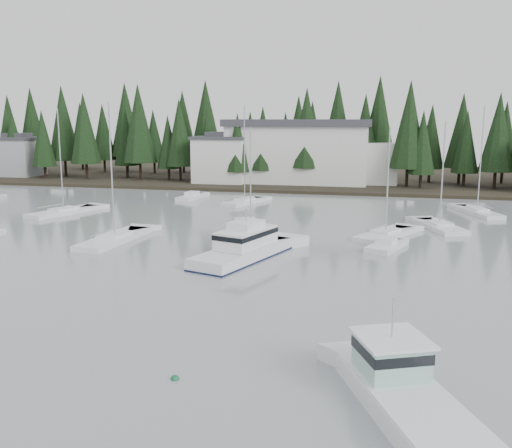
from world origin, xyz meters
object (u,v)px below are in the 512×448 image
(house_far_west, at_px, (18,156))
(sailboat_5, at_px, (245,203))
(cabin_cruiser_center, at_px, (244,250))
(sailboat_10, at_px, (251,230))
(sailboat_9, at_px, (115,240))
(runabout_1, at_px, (386,247))
(sailboat_0, at_px, (386,236))
(harbor_inn, at_px, (310,152))
(sailboat_11, at_px, (439,228))
(sailboat_7, at_px, (64,213))
(runabout_3, at_px, (192,198))
(sailboat_2, at_px, (477,213))
(lobster_boat_teal, at_px, (403,395))
(house_west, at_px, (222,159))

(house_far_west, relative_size, sailboat_5, 0.61)
(cabin_cruiser_center, bearing_deg, sailboat_10, 28.75)
(sailboat_9, xyz_separation_m, runabout_1, (25.48, 2.72, 0.07))
(sailboat_0, relative_size, sailboat_10, 1.00)
(harbor_inn, distance_m, sailboat_5, 25.17)
(sailboat_11, bearing_deg, sailboat_7, 69.27)
(harbor_inn, relative_size, sailboat_10, 2.61)
(harbor_inn, bearing_deg, sailboat_10, -90.38)
(sailboat_0, bearing_deg, harbor_inn, 44.89)
(house_far_west, height_order, sailboat_5, sailboat_5)
(cabin_cruiser_center, distance_m, runabout_1, 13.37)
(house_far_west, xyz_separation_m, harbor_inn, (57.04, 1.34, 1.37))
(house_far_west, relative_size, harbor_inn, 0.29)
(sailboat_10, xyz_separation_m, runabout_3, (-14.12, 21.20, 0.07))
(sailboat_5, height_order, sailboat_11, sailboat_5)
(cabin_cruiser_center, xyz_separation_m, runabout_3, (-16.51, 33.30, -0.60))
(runabout_3, bearing_deg, house_far_west, 72.34)
(sailboat_2, height_order, sailboat_10, sailboat_2)
(cabin_cruiser_center, bearing_deg, sailboat_7, 75.88)
(sailboat_5, height_order, sailboat_7, sailboat_5)
(house_far_west, height_order, sailboat_10, sailboat_10)
(sailboat_10, bearing_deg, house_far_west, 32.22)
(house_far_west, bearing_deg, cabin_cruiser_center, -41.72)
(lobster_boat_teal, distance_m, sailboat_10, 38.06)
(harbor_inn, distance_m, sailboat_11, 41.68)
(house_far_west, relative_size, sailboat_0, 0.75)
(sailboat_11, bearing_deg, house_west, 24.35)
(sailboat_5, bearing_deg, cabin_cruiser_center, -147.02)
(sailboat_11, bearing_deg, runabout_3, 43.33)
(harbor_inn, relative_size, runabout_3, 4.35)
(lobster_boat_teal, height_order, sailboat_10, sailboat_10)
(harbor_inn, relative_size, sailboat_9, 2.15)
(house_far_west, xyz_separation_m, cabin_cruiser_center, (59.16, -52.74, -3.67))
(sailboat_0, xyz_separation_m, runabout_3, (-28.04, 21.42, 0.07))
(sailboat_0, distance_m, sailboat_7, 39.26)
(sailboat_11, height_order, runabout_1, sailboat_11)
(lobster_boat_teal, relative_size, sailboat_10, 0.83)
(sailboat_9, bearing_deg, cabin_cruiser_center, -102.04)
(sailboat_2, height_order, sailboat_11, sailboat_2)
(house_far_west, distance_m, cabin_cruiser_center, 79.34)
(harbor_inn, xyz_separation_m, sailboat_0, (13.64, -42.21, -5.72))
(sailboat_0, distance_m, runabout_1, 5.37)
(sailboat_2, distance_m, sailboat_9, 43.89)
(house_west, distance_m, lobster_boat_teal, 79.51)
(house_west, relative_size, sailboat_9, 0.70)
(harbor_inn, xyz_separation_m, cabin_cruiser_center, (2.11, -54.08, -5.04))
(house_west, distance_m, runabout_1, 52.98)
(sailboat_9, bearing_deg, sailboat_0, -69.01)
(lobster_boat_teal, height_order, sailboat_9, sailboat_9)
(sailboat_7, bearing_deg, sailboat_0, -80.57)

